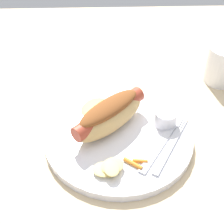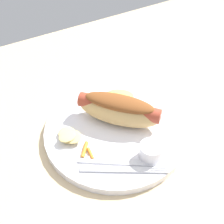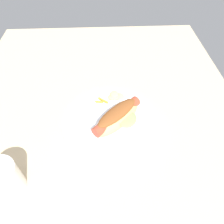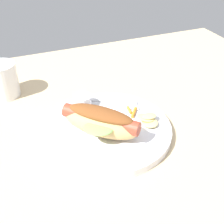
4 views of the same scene
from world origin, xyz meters
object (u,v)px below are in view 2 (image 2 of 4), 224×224
Objects in this scene: sauce_ramekin at (151,152)px; carrot_garnish at (87,151)px; plate at (115,132)px; chips_pile at (69,136)px; fork at (122,170)px; hot_dog at (119,109)px; knife at (115,161)px.

sauce_ramekin is 0.99× the size of carrot_garnish.
chips_pile is (9.01, -2.11, 1.64)cm from plate.
sauce_ramekin is at bearing 30.90° from fork.
sauce_ramekin reaches higher than carrot_garnish.
knife is (5.76, 8.85, -3.10)cm from hot_dog.
sauce_ramekin is at bearing -40.87° from hot_dog.
carrot_garnish reaches higher than fork.
knife is 5.78cm from carrot_garnish.
plate is 1.76× the size of hot_dog.
chips_pile is at bearing -71.92° from carrot_garnish.
sauce_ramekin is at bearing 14.13° from knife.
carrot_garnish is (7.49, 2.55, 1.15)cm from plate.
knife is at bearing 125.10° from fork.
fork is (6.00, 0.11, -1.37)cm from sauce_ramekin.
sauce_ramekin is 6.68cm from knife.
fork is 2.20cm from knife.
plate is 10.02cm from fork.
carrot_garnish is at bearing 161.19° from knife.
plate is 9.40cm from chips_pile.
hot_dog is at bearing -136.45° from plate.
fork is 12.57cm from chips_pile.
sauce_ramekin reaches higher than chips_pile.
fork is 3.28× the size of carrot_garnish.
plate is 2.00× the size of fork.
sauce_ramekin is 15.98cm from chips_pile.
sauce_ramekin is (-2.31, 9.15, 2.37)cm from plate.
hot_dog reaches higher than carrot_garnish.
plate is 4.83cm from hot_dog.
sauce_ramekin is at bearing 146.03° from carrot_garnish.
hot_dog reaches higher than chips_pile.
carrot_garnish is at bearing -33.97° from sauce_ramekin.
hot_dog is 10.72cm from carrot_garnish.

